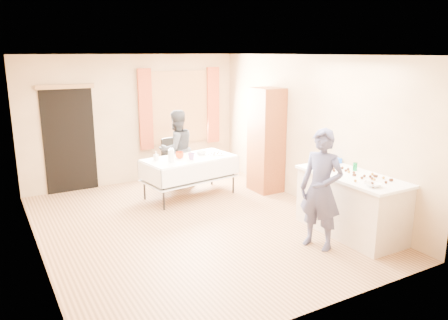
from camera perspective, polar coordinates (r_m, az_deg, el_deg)
floor at (r=6.97m, az=-3.90°, el=-8.48°), size 4.50×5.50×0.02m
ceiling at (r=6.44m, az=-4.30°, el=13.60°), size 4.50×5.50×0.02m
wall_back at (r=9.11m, az=-11.65°, el=5.18°), size 4.50×0.02×2.60m
wall_front at (r=4.34m, az=11.94°, el=-4.44°), size 4.50×0.02×2.60m
wall_left at (r=5.99m, az=-23.96°, el=-0.25°), size 0.02×5.50×2.60m
wall_right at (r=7.81m, az=11.07°, el=3.77°), size 0.02×5.50×2.60m
window_frame at (r=9.40m, az=-5.80°, el=6.89°), size 1.32×0.06×1.52m
window_pane at (r=9.39m, az=-5.77°, el=6.88°), size 1.20×0.02×1.40m
curtain_left at (r=9.07m, az=-10.21°, el=6.48°), size 0.28×0.06×1.65m
curtain_right at (r=9.70m, az=-1.44°, el=7.17°), size 0.28×0.06×1.65m
doorway at (r=8.83m, az=-19.53°, el=2.40°), size 0.95×0.04×2.00m
door_lintel at (r=8.67m, az=-20.04°, el=8.99°), size 1.05×0.06×0.08m
cabinet at (r=8.40m, az=5.54°, el=2.58°), size 0.50×0.60×1.99m
counter at (r=6.76m, az=16.25°, el=-5.55°), size 0.80×1.68×0.91m
party_table at (r=8.15m, az=-4.52°, el=-1.75°), size 1.79×1.09×0.75m
chair at (r=8.98m, az=-6.45°, el=-1.39°), size 0.48×0.48×0.95m
girl at (r=6.07m, az=12.56°, el=-3.78°), size 0.88×0.82×1.67m
woman at (r=8.66m, az=-6.19°, el=1.41°), size 0.91×0.79×1.55m
soda_can at (r=6.84m, az=16.75°, el=-0.83°), size 0.09×0.09×0.12m
mixing_bowl at (r=6.11m, az=18.90°, el=-3.09°), size 0.30×0.30×0.05m
foam_block at (r=6.97m, az=12.70°, el=-0.47°), size 0.17×0.13×0.08m
blue_basket at (r=7.21m, az=13.73°, el=-0.05°), size 0.33×0.25×0.08m
pitcher at (r=7.75m, az=-6.90°, el=0.54°), size 0.12×0.12×0.22m
cup_red at (r=8.02m, az=-5.82°, el=0.64°), size 0.22×0.22×0.12m
cup_rainbow at (r=7.91m, az=-4.28°, el=0.48°), size 0.13×0.13×0.12m
small_bowl at (r=8.29m, az=-2.98°, el=0.94°), size 0.28×0.28×0.06m
pastry_tray at (r=8.25m, az=-1.01°, el=0.75°), size 0.31×0.24×0.02m
bottle at (r=7.93m, az=-8.87°, el=0.53°), size 0.12×0.12×0.16m
cake_balls at (r=6.53m, az=17.11°, el=-1.91°), size 0.51×1.09×0.04m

